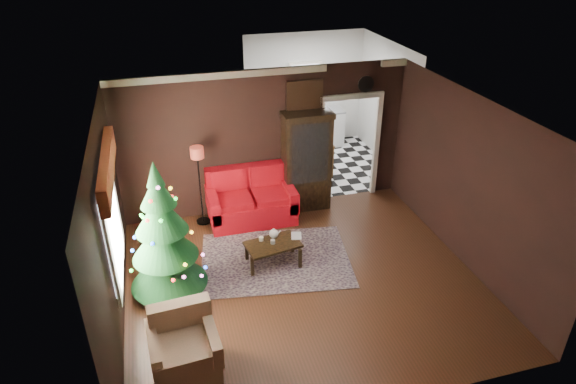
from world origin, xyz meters
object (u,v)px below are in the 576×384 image
object	(u,v)px
coffee_table	(273,253)
wall_clock	(366,84)
teapot	(274,233)
christmas_tree	(163,235)
curio_cabinet	(306,164)
floor_lamp	(200,186)
loveseat	(251,197)
kitchen_table	(314,157)
armchair	(184,345)

from	to	relation	value
coffee_table	wall_clock	xyz separation A→B (m)	(2.30, 1.88, 2.17)
teapot	christmas_tree	bearing A→B (deg)	-165.87
wall_clock	curio_cabinet	bearing A→B (deg)	-171.47
floor_lamp	loveseat	bearing A→B (deg)	-4.31
christmas_tree	kitchen_table	distance (m)	4.90
floor_lamp	wall_clock	bearing A→B (deg)	5.76
floor_lamp	coffee_table	bearing A→B (deg)	-57.72
christmas_tree	coffee_table	size ratio (longest dim) A/B	2.53
floor_lamp	christmas_tree	world-z (taller)	christmas_tree
curio_cabinet	wall_clock	bearing A→B (deg)	8.53
kitchen_table	curio_cabinet	bearing A→B (deg)	-114.44
loveseat	kitchen_table	bearing A→B (deg)	42.51
loveseat	wall_clock	distance (m)	3.04
curio_cabinet	kitchen_table	size ratio (longest dim) A/B	2.53
christmas_tree	armchair	world-z (taller)	christmas_tree
christmas_tree	coffee_table	world-z (taller)	christmas_tree
floor_lamp	wall_clock	xyz separation A→B (m)	(3.28, 0.33, 1.55)
kitchen_table	armchair	bearing A→B (deg)	-123.65
floor_lamp	coffee_table	xyz separation A→B (m)	(0.98, -1.54, -0.62)
floor_lamp	armchair	distance (m)	3.56
coffee_table	kitchen_table	distance (m)	3.59
curio_cabinet	christmas_tree	world-z (taller)	christmas_tree
floor_lamp	christmas_tree	bearing A→B (deg)	-111.84
curio_cabinet	loveseat	bearing A→B (deg)	-169.17
loveseat	coffee_table	bearing A→B (deg)	-88.06
teapot	wall_clock	bearing A→B (deg)	37.35
curio_cabinet	coffee_table	world-z (taller)	curio_cabinet
teapot	coffee_table	bearing A→B (deg)	-109.43
coffee_table	teapot	bearing A→B (deg)	70.57
wall_clock	kitchen_table	xyz separation A→B (m)	(-0.55, 1.25, -2.00)
loveseat	kitchen_table	distance (m)	2.45
curio_cabinet	christmas_tree	xyz separation A→B (m)	(-2.81, -1.98, 0.10)
loveseat	floor_lamp	distance (m)	0.99
floor_lamp	teapot	bearing A→B (deg)	-53.20
loveseat	armchair	distance (m)	3.75
curio_cabinet	armchair	world-z (taller)	curio_cabinet
armchair	teapot	xyz separation A→B (m)	(1.67, 2.10, 0.03)
loveseat	christmas_tree	size ratio (longest dim) A/B	0.77
loveseat	armchair	size ratio (longest dim) A/B	2.00
christmas_tree	teapot	distance (m)	1.90
christmas_tree	loveseat	bearing A→B (deg)	46.65
floor_lamp	coffee_table	world-z (taller)	floor_lamp
loveseat	floor_lamp	bearing A→B (deg)	175.69
curio_cabinet	teapot	xyz separation A→B (m)	(-1.04, -1.53, -0.46)
curio_cabinet	coffee_table	size ratio (longest dim) A/B	2.17
armchair	wall_clock	world-z (taller)	wall_clock
loveseat	teapot	xyz separation A→B (m)	(0.11, -1.31, -0.01)
christmas_tree	kitchen_table	size ratio (longest dim) A/B	2.96
loveseat	teapot	distance (m)	1.32
armchair	wall_clock	xyz separation A→B (m)	(3.92, 3.81, 1.92)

